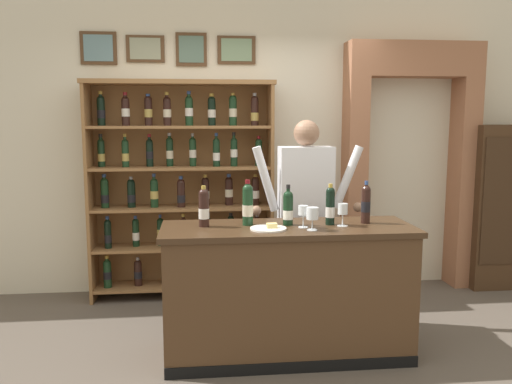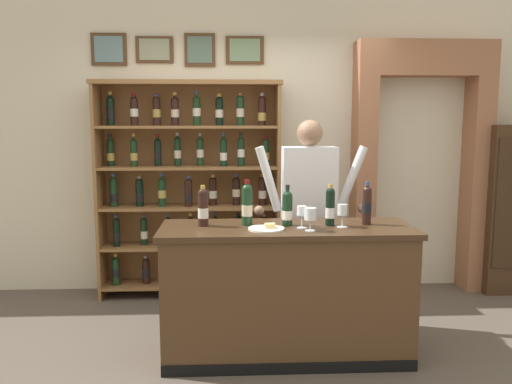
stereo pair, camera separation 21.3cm
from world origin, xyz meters
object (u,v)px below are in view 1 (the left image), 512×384
Objects in this scene: tasting_counter at (287,291)px; cheese_plate at (269,228)px; wine_shelf at (182,183)px; wine_glass_spare at (312,215)px; side_cabinet at (507,206)px; tasting_bottle_rosso at (330,206)px; tasting_bottle_riserva at (288,208)px; shopkeeper at (306,200)px; tasting_bottle_super_tuscan at (366,203)px; wine_glass_right at (343,211)px; tasting_bottle_prosecco at (248,204)px; wine_glass_center at (303,212)px; tasting_bottle_vin_santo at (204,207)px.

cheese_plate is at bearing -148.64° from tasting_counter.
wine_shelf is 12.90× the size of wine_glass_spare.
tasting_bottle_rosso is (-2.17, -1.33, 0.27)m from side_cabinet.
side_cabinet is 5.65× the size of tasting_bottle_riserva.
shopkeeper is (1.03, -0.83, -0.05)m from wine_shelf.
shopkeeper reaches higher than side_cabinet.
side_cabinet is at bearing 31.56° from tasting_bottle_rosso.
tasting_bottle_super_tuscan is 1.95× the size of wine_glass_spare.
cheese_plate is (-0.73, -0.14, -0.14)m from tasting_bottle_super_tuscan.
wine_glass_right is 0.65× the size of cheese_plate.
cheese_plate is at bearing -151.11° from side_cabinet.
shopkeeper is (0.24, 0.56, 0.57)m from tasting_counter.
tasting_bottle_prosecco is 1.30× the size of cheese_plate.
tasting_bottle_rosso is 1.18× the size of cheese_plate.
side_cabinet is 3.00m from cheese_plate.
wine_glass_right is at bearing -9.47° from tasting_bottle_prosecco.
tasting_bottle_riserva reaches higher than wine_glass_right.
wine_glass_center is at bearing -149.25° from side_cabinet.
tasting_bottle_vin_santo reaches higher than tasting_counter.
tasting_bottle_rosso is 0.23m from wine_glass_center.
shopkeeper reaches higher than cheese_plate.
wine_shelf reaches higher than tasting_bottle_riserva.
tasting_bottle_super_tuscan is (0.86, -0.02, -0.01)m from tasting_bottle_prosecco.
wine_shelf is 6.62× the size of tasting_bottle_super_tuscan.
tasting_bottle_rosso is (1.10, -1.37, -0.01)m from wine_shelf.
wine_glass_right is at bearing 3.84° from wine_glass_center.
tasting_bottle_prosecco is at bearing 178.52° from tasting_bottle_super_tuscan.
tasting_bottle_rosso is at bearing -82.53° from shopkeeper.
wine_glass_spare is (-2.34, -1.51, 0.24)m from side_cabinet.
tasting_bottle_riserva is 1.16× the size of cheese_plate.
side_cabinet is at bearing 27.99° from tasting_bottle_riserva.
tasting_bottle_riserva is at bearing -59.44° from wine_shelf.
wine_shelf is 1.42m from tasting_bottle_prosecco.
wine_glass_spare is at bearing -147.13° from side_cabinet.
wine_glass_center is (-0.48, -0.11, -0.03)m from tasting_bottle_super_tuscan.
tasting_bottle_prosecco is (0.51, -1.32, 0.01)m from wine_shelf.
wine_glass_right is at bearing -155.59° from tasting_bottle_super_tuscan.
wine_glass_center is (-0.21, -0.08, -0.02)m from tasting_bottle_rosso.
tasting_bottle_vin_santo is at bearing -156.97° from side_cabinet.
wine_glass_center is (-0.29, -0.02, 0.00)m from wine_glass_right.
wine_shelf is at bearing 120.56° from tasting_bottle_riserva.
wine_shelf is 1.92m from tasting_bottle_super_tuscan.
wine_shelf is 1.21× the size of shopkeeper.
side_cabinet reaches higher than tasting_bottle_prosecco.
side_cabinet is 2.32m from tasting_bottle_super_tuscan.
tasting_bottle_rosso is 1.86× the size of wine_glass_spare.
tasting_bottle_super_tuscan is at bearing -1.48° from tasting_bottle_prosecco.
tasting_counter is at bearing -5.32° from tasting_bottle_vin_santo.
shopkeeper is at bearing 65.84° from tasting_bottle_riserva.
tasting_bottle_riserva is (-2.47, -1.31, 0.25)m from side_cabinet.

